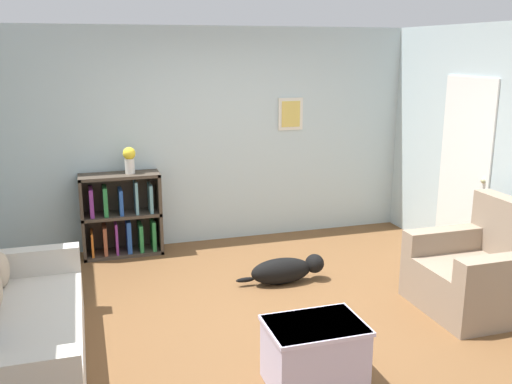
% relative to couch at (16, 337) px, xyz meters
% --- Properties ---
extents(ground_plane, '(14.00, 14.00, 0.00)m').
position_rel_couch_xyz_m(ground_plane, '(2.07, 0.37, -0.30)').
color(ground_plane, brown).
extents(wall_back, '(5.60, 0.13, 2.60)m').
position_rel_couch_xyz_m(wall_back, '(2.08, 2.62, 1.00)').
color(wall_back, silver).
rests_on(wall_back, ground_plane).
extents(couch, '(0.83, 2.07, 0.80)m').
position_rel_couch_xyz_m(couch, '(0.00, 0.00, 0.00)').
color(couch, beige).
rests_on(couch, ground_plane).
extents(bookshelf, '(0.90, 0.35, 0.96)m').
position_rel_couch_xyz_m(bookshelf, '(0.94, 2.39, 0.16)').
color(bookshelf, '#42382D').
rests_on(bookshelf, ground_plane).
extents(recliner_chair, '(0.95, 0.98, 0.99)m').
position_rel_couch_xyz_m(recliner_chair, '(3.98, -0.06, 0.05)').
color(recliner_chair, gray).
rests_on(recliner_chair, ground_plane).
extents(coffee_table, '(0.68, 0.49, 0.47)m').
position_rel_couch_xyz_m(coffee_table, '(2.03, -0.77, -0.05)').
color(coffee_table, '#BCB2D1').
rests_on(coffee_table, ground_plane).
extents(dog, '(0.93, 0.24, 0.27)m').
position_rel_couch_xyz_m(dog, '(2.47, 1.00, -0.16)').
color(dog, black).
rests_on(dog, ground_plane).
extents(vase, '(0.14, 0.14, 0.30)m').
position_rel_couch_xyz_m(vase, '(1.06, 2.37, 0.83)').
color(vase, silver).
rests_on(vase, bookshelf).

